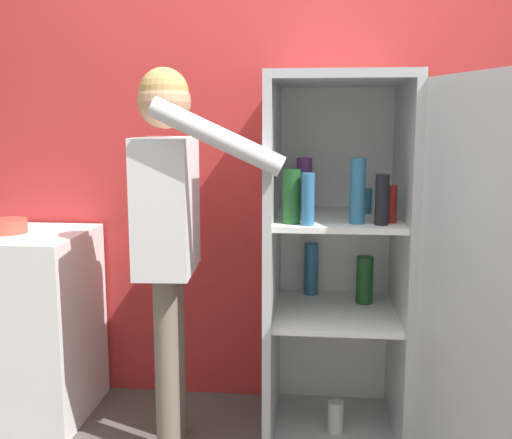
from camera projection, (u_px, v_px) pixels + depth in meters
wall_back at (272, 146)px, 2.91m from camera, size 7.00×0.06×2.55m
refrigerator at (358, 266)px, 2.51m from camera, size 0.84×1.20×1.58m
person at (169, 211)px, 2.45m from camera, size 0.62×0.52×1.61m
counter at (26, 325)px, 2.83m from camera, size 0.58×0.57×0.89m
bowl at (7, 226)px, 2.75m from camera, size 0.18×0.18×0.06m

